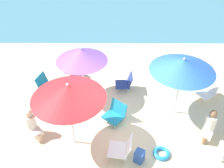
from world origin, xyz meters
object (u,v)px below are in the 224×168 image
(umbrella_blue, at_px, (183,65))
(umbrella_purple, at_px, (81,55))
(beach_chair_a, at_px, (123,148))
(swim_ring, at_px, (161,153))
(beach_chair_e, at_px, (208,90))
(person_b, at_px, (210,125))
(beach_chair_d, at_px, (45,84))
(umbrella_red, at_px, (68,92))
(beach_bag, at_px, (139,156))
(person_a, at_px, (32,124))
(person_c, at_px, (69,66))
(beach_chair_b, at_px, (126,82))
(beach_chair_c, at_px, (115,113))

(umbrella_blue, distance_m, umbrella_purple, 2.92)
(beach_chair_a, relative_size, swim_ring, 1.49)
(beach_chair_e, xyz_separation_m, person_b, (-0.47, -1.67, 0.14))
(umbrella_blue, bearing_deg, beach_chair_d, 166.52)
(beach_chair_d, bearing_deg, umbrella_blue, 3.23)
(umbrella_red, relative_size, beach_chair_a, 3.01)
(beach_chair_d, xyz_separation_m, beach_bag, (2.93, -2.80, -0.13))
(person_a, xyz_separation_m, swim_ring, (3.46, -0.66, -0.39))
(beach_chair_d, bearing_deg, person_a, -71.32)
(beach_chair_e, height_order, beach_bag, beach_chair_e)
(beach_chair_e, distance_m, person_a, 5.53)
(beach_bag, bearing_deg, person_c, 121.23)
(umbrella_red, bearing_deg, person_b, 3.40)
(beach_chair_b, distance_m, beach_chair_d, 2.69)
(beach_chair_e, bearing_deg, beach_chair_c, -15.78)
(beach_chair_a, bearing_deg, person_a, -7.65)
(umbrella_blue, relative_size, person_a, 2.20)
(umbrella_purple, height_order, beach_chair_c, umbrella_purple)
(beach_chair_c, height_order, beach_bag, beach_chair_c)
(umbrella_purple, xyz_separation_m, beach_chair_b, (1.36, 0.35, -1.28))
(person_c, height_order, swim_ring, person_c)
(beach_chair_d, xyz_separation_m, beach_chair_e, (5.34, -0.31, 0.00))
(beach_chair_a, bearing_deg, umbrella_purple, -55.05)
(person_b, xyz_separation_m, beach_bag, (-1.94, -0.82, -0.28))
(person_a, height_order, person_c, person_c)
(person_b, bearing_deg, beach_chair_d, -82.02)
(umbrella_purple, distance_m, beach_bag, 3.33)
(umbrella_blue, height_order, person_a, umbrella_blue)
(beach_chair_c, distance_m, beach_chair_d, 2.70)
(beach_chair_b, xyz_separation_m, beach_chair_c, (-0.35, -1.44, -0.03))
(person_c, xyz_separation_m, beach_bag, (2.26, -3.72, -0.26))
(umbrella_purple, height_order, beach_chair_d, umbrella_purple)
(beach_chair_a, xyz_separation_m, swim_ring, (1.01, 0.06, -0.27))
(beach_chair_a, xyz_separation_m, person_a, (-2.45, 0.72, 0.12))
(beach_chair_a, bearing_deg, beach_chair_d, -37.91)
(person_a, distance_m, swim_ring, 3.55)
(beach_chair_a, bearing_deg, beach_chair_e, -131.38)
(person_b, bearing_deg, beach_chair_a, -43.66)
(umbrella_blue, distance_m, umbrella_red, 3.17)
(beach_chair_a, height_order, beach_chair_b, beach_chair_a)
(umbrella_red, xyz_separation_m, beach_chair_b, (1.47, 2.29, -1.43))
(beach_chair_a, xyz_separation_m, beach_chair_d, (-2.52, 2.67, -0.02))
(umbrella_purple, height_order, swim_ring, umbrella_purple)
(umbrella_red, xyz_separation_m, beach_chair_a, (1.29, -0.47, -1.43))
(umbrella_purple, bearing_deg, beach_chair_c, -47.31)
(swim_ring, bearing_deg, beach_chair_b, 107.19)
(beach_chair_a, relative_size, beach_chair_d, 0.97)
(umbrella_blue, xyz_separation_m, beach_chair_a, (-1.64, -1.67, -1.40))
(beach_chair_b, distance_m, person_a, 3.33)
(umbrella_purple, relative_size, beach_chair_a, 2.80)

